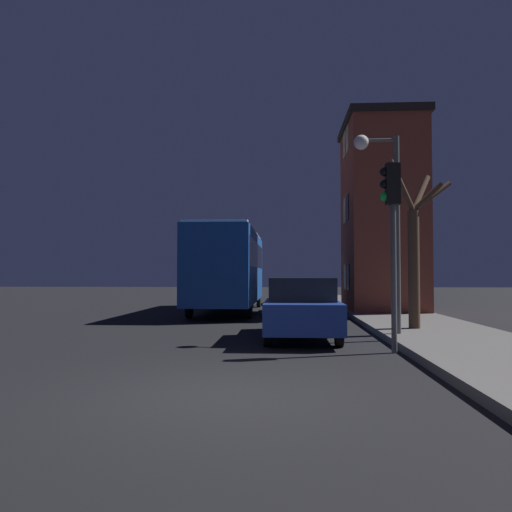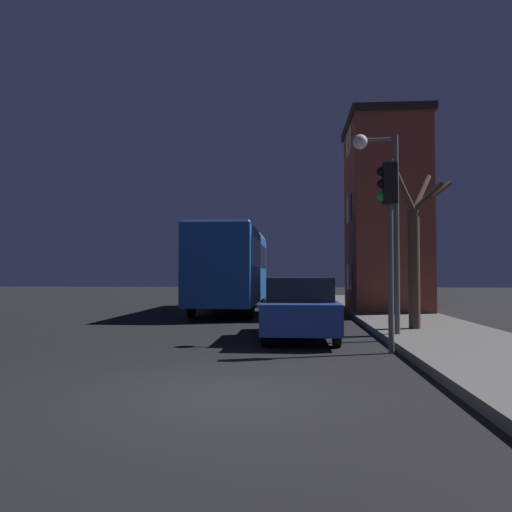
# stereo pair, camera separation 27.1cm
# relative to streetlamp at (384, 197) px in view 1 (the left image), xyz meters

# --- Properties ---
(ground_plane) EXTENTS (120.00, 120.00, 0.00)m
(ground_plane) POSITION_rel_streetlamp_xyz_m (-3.39, -5.95, -3.67)
(ground_plane) COLOR black
(brick_building) EXTENTS (3.29, 4.80, 8.25)m
(brick_building) POSITION_rel_streetlamp_xyz_m (1.68, 9.01, 0.66)
(brick_building) COLOR brown
(brick_building) RESTS_ON sidewalk
(streetlamp) EXTENTS (1.16, 0.39, 5.13)m
(streetlamp) POSITION_rel_streetlamp_xyz_m (0.00, 0.00, 0.00)
(streetlamp) COLOR #4C4C4C
(streetlamp) RESTS_ON sidewalk
(traffic_light) EXTENTS (0.43, 0.24, 4.09)m
(traffic_light) POSITION_rel_streetlamp_xyz_m (-0.25, -2.08, -0.73)
(traffic_light) COLOR #4C4C4C
(traffic_light) RESTS_ON ground
(bare_tree) EXTENTS (1.99, 1.31, 4.74)m
(bare_tree) POSITION_rel_streetlamp_xyz_m (1.14, 1.37, -1.21)
(bare_tree) COLOR #473323
(bare_tree) RESTS_ON sidewalk
(bus) EXTENTS (2.53, 10.34, 3.65)m
(bus) POSITION_rel_streetlamp_xyz_m (-5.07, 9.47, -1.50)
(bus) COLOR #194793
(bus) RESTS_ON ground
(car_near_lane) EXTENTS (1.84, 4.68, 1.60)m
(car_near_lane) POSITION_rel_streetlamp_xyz_m (-2.13, 0.23, -2.85)
(car_near_lane) COLOR navy
(car_near_lane) RESTS_ON ground
(car_mid_lane) EXTENTS (1.73, 4.21, 1.49)m
(car_mid_lane) POSITION_rel_streetlamp_xyz_m (-2.17, 8.78, -2.89)
(car_mid_lane) COLOR beige
(car_mid_lane) RESTS_ON ground
(car_far_lane) EXTENTS (1.71, 3.89, 1.48)m
(car_far_lane) POSITION_rel_streetlamp_xyz_m (-2.18, 15.81, -2.89)
(car_far_lane) COLOR black
(car_far_lane) RESTS_ON ground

